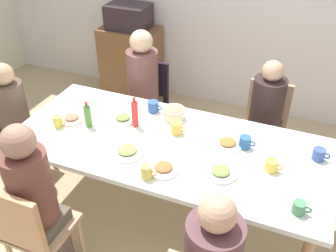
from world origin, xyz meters
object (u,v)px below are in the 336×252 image
at_px(person_3, 142,82).
at_px(plate_3, 127,151).
at_px(plate_4, 72,118).
at_px(side_cabinet, 131,63).
at_px(plate_1, 220,172).
at_px(cup_4, 177,128).
at_px(person_4, 266,112).
at_px(chair_3, 147,100).
at_px(cup_5, 147,172).
at_px(cup_1, 319,154).
at_px(person_2, 34,193).
at_px(bowl_0, 174,112).
at_px(dining_table, 168,150).
at_px(plate_2, 123,118).
at_px(person_1, 14,112).
at_px(plate_0, 228,143).
at_px(cup_0, 299,208).
at_px(cup_7, 272,165).
at_px(cup_2, 153,107).
at_px(bottle_1, 135,113).
at_px(cup_3, 245,142).
at_px(chair_2, 32,229).
at_px(cup_6, 58,122).
at_px(chair_1, 10,126).
at_px(plate_5, 164,168).
at_px(microwave, 129,16).
at_px(chair_4, 264,124).
at_px(bottle_0, 88,115).

bearing_deg(person_3, plate_3, -70.39).
relative_size(plate_4, side_cabinet, 0.23).
relative_size(plate_1, cup_4, 1.87).
bearing_deg(side_cabinet, person_4, -27.44).
bearing_deg(chair_3, cup_5, -65.02).
xyz_separation_m(cup_1, side_cabinet, (-2.25, 1.52, -0.36)).
height_order(person_2, cup_1, person_2).
bearing_deg(bowl_0, dining_table, -75.94).
bearing_deg(chair_3, plate_2, -79.67).
bearing_deg(person_1, person_3, 42.55).
bearing_deg(person_3, plate_0, -33.35).
relative_size(cup_0, cup_7, 0.95).
xyz_separation_m(cup_2, bottle_1, (-0.05, -0.25, 0.07)).
bearing_deg(chair_3, person_3, -90.00).
xyz_separation_m(person_2, person_4, (1.19, 1.61, -0.06)).
distance_m(plate_1, bottle_1, 0.85).
bearing_deg(cup_4, cup_3, 2.29).
bearing_deg(cup_0, cup_3, 130.60).
height_order(chair_2, plate_1, chair_2).
bearing_deg(side_cabinet, cup_6, -80.49).
bearing_deg(cup_4, chair_1, -175.03).
height_order(chair_1, plate_5, chair_1).
bearing_deg(cup_3, cup_0, -49.40).
height_order(cup_4, bottle_1, bottle_1).
relative_size(chair_3, cup_5, 8.09).
relative_size(person_1, plate_2, 5.14).
bearing_deg(plate_0, bottle_1, -177.70).
relative_size(chair_1, person_2, 0.70).
bearing_deg(chair_3, cup_3, -32.98).
xyz_separation_m(bowl_0, cup_2, (-0.20, 0.03, -0.01)).
bearing_deg(person_1, plate_4, -0.88).
distance_m(plate_4, microwave, 1.80).
relative_size(person_2, cup_2, 10.17).
height_order(dining_table, bowl_0, bowl_0).
bearing_deg(cup_5, cup_1, 31.08).
bearing_deg(chair_3, cup_1, -22.48).
bearing_deg(cup_6, dining_table, 8.40).
height_order(chair_3, cup_0, chair_3).
relative_size(person_4, plate_5, 5.25).
bearing_deg(plate_4, bottle_1, 13.07).
bearing_deg(chair_3, plate_0, -36.74).
bearing_deg(cup_5, plate_0, 53.74).
xyz_separation_m(plate_0, bowl_0, (-0.50, 0.18, 0.04)).
relative_size(plate_3, cup_5, 2.30).
relative_size(chair_4, cup_5, 8.09).
bearing_deg(microwave, bottle_0, -73.23).
distance_m(plate_0, cup_4, 0.41).
xyz_separation_m(person_1, plate_4, (0.63, -0.01, 0.10)).
xyz_separation_m(chair_1, cup_7, (2.34, -0.03, 0.29)).
relative_size(bottle_0, side_cabinet, 0.25).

